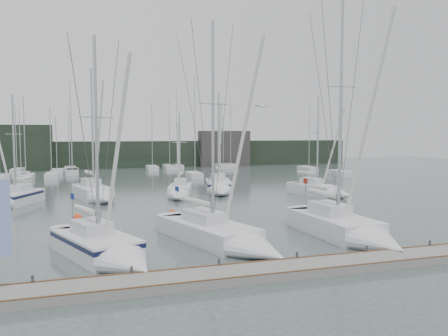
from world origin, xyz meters
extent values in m
plane|color=#414F4D|center=(0.00, 0.00, 0.00)|extent=(160.00, 160.00, 0.00)
cube|color=slate|center=(0.00, -5.00, 0.20)|extent=(24.00, 2.00, 0.40)
cube|color=black|center=(0.00, 62.00, 2.50)|extent=(90.00, 4.00, 5.00)
cube|color=black|center=(-20.00, 60.00, 4.00)|extent=(12.00, 3.00, 8.00)
cube|color=#393735|center=(18.00, 60.00, 3.50)|extent=(10.00, 3.00, 7.00)
cube|color=silver|center=(-17.27, 46.55, 0.35)|extent=(1.80, 4.50, 0.90)
cylinder|color=#A6A9AE|center=(-17.27, 46.05, 5.40)|extent=(0.12, 0.12, 9.19)
cube|color=silver|center=(28.18, 44.24, 0.35)|extent=(1.80, 4.50, 0.90)
cylinder|color=#A6A9AE|center=(28.18, 43.74, 6.34)|extent=(0.12, 0.12, 11.07)
cube|color=silver|center=(7.00, 39.29, 0.35)|extent=(1.80, 4.50, 0.90)
cylinder|color=#A6A9AE|center=(7.00, 38.79, 7.71)|extent=(0.12, 0.12, 13.82)
cube|color=silver|center=(-19.44, 43.00, 0.35)|extent=(1.80, 4.50, 0.90)
cube|color=silver|center=(-10.32, 50.06, 0.35)|extent=(1.80, 4.50, 0.90)
cylinder|color=#A6A9AE|center=(-10.32, 49.56, 5.11)|extent=(0.12, 0.12, 8.62)
cube|color=silver|center=(-12.94, 44.30, 0.35)|extent=(1.80, 4.50, 0.90)
cylinder|color=#A6A9AE|center=(-12.94, 43.80, 5.56)|extent=(0.12, 0.12, 9.52)
cube|color=silver|center=(7.51, 55.47, 0.35)|extent=(1.80, 4.50, 0.90)
cylinder|color=#A6A9AE|center=(7.51, 54.97, 7.58)|extent=(0.12, 0.12, 13.57)
cube|color=silver|center=(-16.20, 43.13, 0.35)|extent=(1.80, 4.50, 0.90)
cylinder|color=#A6A9AE|center=(-16.20, 42.63, 6.27)|extent=(0.12, 0.12, 10.94)
cube|color=silver|center=(17.50, 54.75, 0.35)|extent=(1.80, 4.50, 0.90)
cylinder|color=#A6A9AE|center=(17.50, 54.25, 6.75)|extent=(0.12, 0.12, 11.89)
cube|color=silver|center=(6.14, 55.50, 0.35)|extent=(1.80, 4.50, 0.90)
cylinder|color=#A6A9AE|center=(6.14, 55.00, 6.68)|extent=(0.12, 0.12, 11.76)
cube|color=silver|center=(2.84, 54.15, 0.35)|extent=(1.80, 4.50, 0.90)
cylinder|color=#A6A9AE|center=(2.84, 53.65, 6.37)|extent=(0.12, 0.12, 11.14)
cube|color=silver|center=(-18.98, 54.71, 0.35)|extent=(1.80, 4.50, 0.90)
cylinder|color=#A6A9AE|center=(-18.98, 54.21, 6.00)|extent=(0.12, 0.12, 10.40)
cube|color=silver|center=(29.02, 35.63, 0.35)|extent=(1.80, 4.50, 0.90)
cylinder|color=#A6A9AE|center=(29.02, 35.13, 7.13)|extent=(0.12, 0.12, 12.66)
cube|color=silver|center=(-12.66, 51.06, 0.35)|extent=(1.80, 4.50, 0.90)
cylinder|color=#A6A9AE|center=(-12.66, 50.56, 5.00)|extent=(0.12, 0.12, 8.40)
cube|color=silver|center=(-10.43, 51.57, 0.35)|extent=(1.80, 4.50, 0.90)
cylinder|color=#A6A9AE|center=(-10.43, 51.07, 7.72)|extent=(0.12, 0.12, 13.84)
cube|color=silver|center=(-10.95, 56.00, 0.35)|extent=(1.80, 4.50, 0.90)
cylinder|color=#A6A9AE|center=(-10.95, 55.50, 5.60)|extent=(0.12, 0.12, 9.60)
cube|color=silver|center=(16.00, 54.56, 0.35)|extent=(1.80, 4.50, 0.90)
cylinder|color=#A6A9AE|center=(16.00, 54.06, 5.07)|extent=(0.12, 0.12, 8.53)
cube|color=silver|center=(-7.45, 0.78, 0.43)|extent=(4.82, 6.44, 1.43)
cone|color=silver|center=(-5.82, -3.04, 0.43)|extent=(3.52, 3.38, 2.76)
cube|color=silver|center=(-7.64, 1.22, 1.48)|extent=(2.31, 2.74, 0.67)
cylinder|color=#A6A9AE|center=(-7.29, 0.40, 6.31)|extent=(0.17, 0.17, 10.34)
cylinder|color=white|center=(-7.91, 1.85, 2.33)|extent=(1.36, 2.72, 0.27)
cube|color=#0E1535|center=(-7.45, 0.78, 0.90)|extent=(4.85, 6.46, 0.24)
cube|color=navy|center=(-8.67, 3.63, 2.86)|extent=(0.22, 0.48, 0.34)
cube|color=silver|center=(-0.83, 2.24, 0.42)|extent=(5.13, 7.80, 1.38)
cone|color=silver|center=(0.84, -2.64, 0.42)|extent=(3.79, 3.89, 2.95)
cube|color=silver|center=(-0.97, 2.68, 1.43)|extent=(2.47, 3.26, 0.65)
cylinder|color=#A6A9AE|center=(-0.66, 1.75, 7.05)|extent=(0.17, 0.17, 11.89)
cylinder|color=white|center=(-1.29, 3.61, 2.26)|extent=(1.38, 3.43, 0.26)
cube|color=navy|center=(-2.05, 5.84, 2.77)|extent=(0.18, 0.48, 0.33)
cube|color=silver|center=(7.37, 1.44, 0.46)|extent=(3.45, 6.91, 1.55)
cone|color=silver|center=(7.63, -3.38, 0.46)|extent=(3.24, 3.06, 3.09)
cube|color=silver|center=(7.34, 1.96, 1.60)|extent=(1.84, 2.79, 0.72)
cylinder|color=#A6A9AE|center=(7.40, 0.96, 8.06)|extent=(0.19, 0.19, 13.65)
cylinder|color=white|center=(7.30, 2.79, 2.52)|extent=(0.47, 3.31, 0.29)
cube|color=maroon|center=(7.18, 5.02, 3.09)|extent=(0.05, 0.56, 0.37)
cube|color=silver|center=(-14.07, 20.68, 0.42)|extent=(4.06, 5.38, 1.40)
cube|color=silver|center=(-13.88, 21.11, 1.44)|extent=(1.95, 2.29, 0.65)
cylinder|color=#A6A9AE|center=(-14.20, 20.37, 5.56)|extent=(0.17, 0.17, 8.89)
cylinder|color=white|center=(-13.68, 21.57, 2.28)|extent=(1.18, 2.28, 0.26)
cube|color=#0E1535|center=(-14.07, 20.68, 0.88)|extent=(4.09, 5.40, 0.23)
cube|color=silver|center=(-7.44, 21.75, 0.48)|extent=(4.00, 5.85, 1.59)
cone|color=silver|center=(-6.41, 18.09, 0.48)|extent=(3.17, 2.92, 2.65)
cube|color=silver|center=(-7.59, 22.26, 1.64)|extent=(1.98, 2.45, 0.74)
cylinder|color=#A6A9AE|center=(-7.34, 21.39, 7.02)|extent=(0.19, 0.19, 11.50)
cylinder|color=white|center=(-7.74, 22.78, 2.60)|extent=(1.00, 2.59, 0.30)
cube|color=silver|center=(1.31, 21.51, 0.41)|extent=(3.46, 5.36, 1.37)
cone|color=silver|center=(0.35, 18.11, 0.41)|extent=(2.69, 2.64, 2.20)
cube|color=silver|center=(1.44, 21.95, 1.42)|extent=(1.70, 2.24, 0.64)
cylinder|color=#A6A9AE|center=(1.22, 21.17, 4.84)|extent=(0.16, 0.16, 7.49)
cylinder|color=white|center=(1.58, 22.47, 2.24)|extent=(0.90, 2.40, 0.26)
cube|color=silver|center=(6.10, 23.65, 0.46)|extent=(3.86, 6.31, 1.53)
cone|color=silver|center=(5.20, 19.55, 0.46)|extent=(3.14, 3.03, 2.66)
cube|color=silver|center=(6.21, 24.15, 1.59)|extent=(1.93, 2.61, 0.72)
cylinder|color=#A6A9AE|center=(6.01, 23.24, 6.10)|extent=(0.18, 0.18, 9.75)
cylinder|color=white|center=(6.35, 24.80, 2.51)|extent=(0.89, 2.87, 0.29)
cube|color=#0E1535|center=(6.10, 23.65, 0.97)|extent=(3.88, 6.33, 0.26)
cube|color=silver|center=(15.05, 17.99, 0.42)|extent=(4.00, 5.73, 1.41)
cone|color=silver|center=(16.33, 14.47, 0.42)|extent=(2.97, 2.91, 2.35)
cube|color=silver|center=(14.89, 18.44, 1.46)|extent=(1.93, 2.41, 0.66)
cylinder|color=#A6A9AE|center=(15.18, 17.64, 5.70)|extent=(0.17, 0.17, 9.15)
cylinder|color=white|center=(14.69, 18.98, 2.30)|extent=(1.12, 2.50, 0.26)
sphere|color=#FC4216|center=(-1.21, 12.30, 0.00)|extent=(0.46, 0.46, 0.46)
sphere|color=#FC4216|center=(-8.65, 12.14, 0.00)|extent=(0.64, 0.64, 0.64)
cube|color=blue|center=(-10.88, -4.85, 3.27)|extent=(0.58, 0.21, 2.97)
ellipsoid|color=white|center=(1.19, -1.30, 7.96)|extent=(0.32, 0.44, 0.18)
cube|color=gray|center=(0.96, -1.39, 7.98)|extent=(0.41, 0.26, 0.10)
cube|color=gray|center=(1.42, -1.21, 7.98)|extent=(0.41, 0.26, 0.10)
camera|label=1|loc=(-7.63, -23.09, 6.52)|focal=35.00mm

